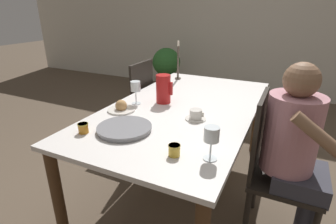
# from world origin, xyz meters

# --- Properties ---
(ground_plane) EXTENTS (20.00, 20.00, 0.00)m
(ground_plane) POSITION_xyz_m (0.00, 0.00, 0.00)
(ground_plane) COLOR brown
(wall_back) EXTENTS (10.00, 0.06, 2.60)m
(wall_back) POSITION_xyz_m (0.00, 2.99, 1.30)
(wall_back) COLOR beige
(wall_back) RESTS_ON ground_plane
(dining_table) EXTENTS (1.03, 1.88, 0.74)m
(dining_table) POSITION_xyz_m (0.00, 0.00, 0.65)
(dining_table) COLOR silver
(dining_table) RESTS_ON ground_plane
(chair_person_side) EXTENTS (0.42, 0.42, 0.96)m
(chair_person_side) POSITION_xyz_m (0.70, -0.19, 0.50)
(chair_person_side) COLOR black
(chair_person_side) RESTS_ON ground_plane
(chair_opposite) EXTENTS (0.42, 0.42, 0.96)m
(chair_opposite) POSITION_xyz_m (-0.70, 0.34, 0.50)
(chair_opposite) COLOR black
(chair_opposite) RESTS_ON ground_plane
(person_seated) EXTENTS (0.39, 0.41, 1.18)m
(person_seated) POSITION_xyz_m (0.79, -0.23, 0.70)
(person_seated) COLOR #33333D
(person_seated) RESTS_ON ground_plane
(red_pitcher) EXTENTS (0.14, 0.11, 0.22)m
(red_pitcher) POSITION_xyz_m (-0.18, -0.00, 0.85)
(red_pitcher) COLOR red
(red_pitcher) RESTS_ON dining_table
(wine_glass_water) EXTENTS (0.08, 0.08, 0.18)m
(wine_glass_water) POSITION_xyz_m (-0.35, -0.12, 0.87)
(wine_glass_water) COLOR white
(wine_glass_water) RESTS_ON dining_table
(wine_glass_juice) EXTENTS (0.08, 0.08, 0.17)m
(wine_glass_juice) POSITION_xyz_m (0.40, -0.64, 0.87)
(wine_glass_juice) COLOR white
(wine_glass_juice) RESTS_ON dining_table
(teacup_near_person) EXTENTS (0.14, 0.14, 0.07)m
(teacup_near_person) POSITION_xyz_m (0.17, -0.21, 0.77)
(teacup_near_person) COLOR silver
(teacup_near_person) RESTS_ON dining_table
(serving_tray) EXTENTS (0.33, 0.33, 0.03)m
(serving_tray) POSITION_xyz_m (-0.16, -0.56, 0.76)
(serving_tray) COLOR gray
(serving_tray) RESTS_ON dining_table
(bread_plate) EXTENTS (0.20, 0.20, 0.08)m
(bread_plate) POSITION_xyz_m (-0.37, -0.29, 0.77)
(bread_plate) COLOR silver
(bread_plate) RESTS_ON dining_table
(jam_jar_amber) EXTENTS (0.06, 0.06, 0.06)m
(jam_jar_amber) POSITION_xyz_m (-0.36, -0.69, 0.77)
(jam_jar_amber) COLOR #C67A1E
(jam_jar_amber) RESTS_ON dining_table
(jam_jar_red) EXTENTS (0.06, 0.06, 0.06)m
(jam_jar_red) POSITION_xyz_m (0.23, -0.69, 0.77)
(jam_jar_red) COLOR gold
(jam_jar_red) RESTS_ON dining_table
(candlestick_tall) EXTENTS (0.06, 0.06, 0.39)m
(candlestick_tall) POSITION_xyz_m (-0.36, 0.71, 0.90)
(candlestick_tall) COLOR #4C4238
(candlestick_tall) RESTS_ON dining_table
(potted_plant) EXTENTS (0.48, 0.48, 0.80)m
(potted_plant) POSITION_xyz_m (-1.29, 2.33, 0.52)
(potted_plant) COLOR beige
(potted_plant) RESTS_ON ground_plane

